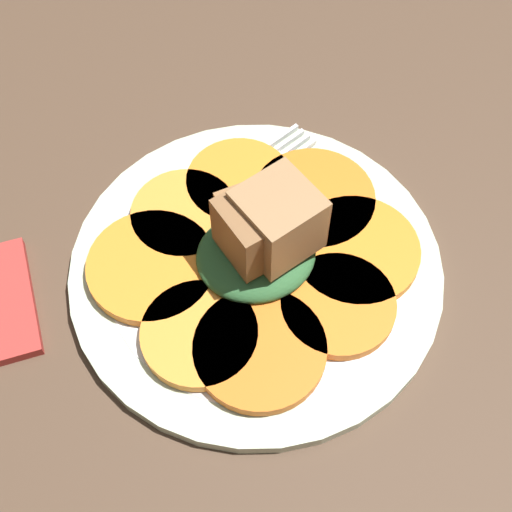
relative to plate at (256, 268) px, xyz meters
The scene contains 12 objects.
table_slab 1.52cm from the plate, ahead, with size 120.00×120.00×2.00cm, color #4C3828.
plate is the anchor object (origin of this frame).
carrot_slice_0 6.75cm from the plate, 146.33° to the right, with size 8.89×8.89×0.83cm, color orange.
carrot_slice_1 6.97cm from the plate, 97.56° to the right, with size 7.79×7.79×0.83cm, color orange.
carrot_slice_2 6.50cm from the plate, 55.03° to the right, with size 7.59×7.59×0.83cm, color orange.
carrot_slice_3 7.20cm from the plate, 14.21° to the right, with size 8.84×8.84×0.83cm, color orange.
carrot_slice_4 6.72cm from the plate, 38.82° to the left, with size 7.61×7.61×0.83cm, color orange.
carrot_slice_5 6.69cm from the plate, 74.18° to the left, with size 8.56×8.56×0.83cm, color orange.
carrot_slice_6 6.49cm from the plate, 129.67° to the left, with size 7.65×7.65×0.83cm, color orange.
carrot_slice_7 7.00cm from the plate, 168.77° to the left, with size 8.87×8.87×0.83cm, color orange.
center_pile 3.84cm from the plate, behind, with size 8.51×7.35×6.98cm.
fork 6.50cm from the plate, 83.81° to the right, with size 17.48×8.98×0.40cm.
Camera 1 is at (7.83, 24.27, 44.99)cm, focal length 50.00 mm.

